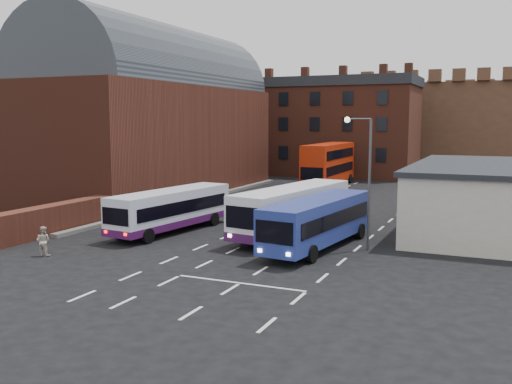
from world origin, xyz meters
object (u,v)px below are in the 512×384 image
at_px(street_lamp, 365,170).
at_px(bus_blue, 318,219).
at_px(bus_white_inbound, 293,207).
at_px(bus_red_double, 329,164).
at_px(bus_white_outbound, 171,207).
at_px(pedestrian_beige, 43,241).

bearing_deg(street_lamp, bus_blue, -166.82).
relative_size(bus_white_inbound, bus_red_double, 0.98).
bearing_deg(bus_white_outbound, street_lamp, 6.46).
height_order(bus_blue, pedestrian_beige, bus_blue).
distance_m(bus_white_inbound, bus_blue, 3.66).
bearing_deg(pedestrian_beige, bus_blue, -161.04).
xyz_separation_m(bus_blue, bus_red_double, (-7.87, 28.32, 0.79)).
height_order(street_lamp, pedestrian_beige, street_lamp).
bearing_deg(bus_red_double, bus_white_inbound, 101.93).
distance_m(bus_white_outbound, bus_red_double, 27.70).
height_order(bus_white_outbound, pedestrian_beige, bus_white_outbound).
bearing_deg(bus_white_outbound, bus_red_double, 93.09).
height_order(bus_white_outbound, bus_white_inbound, bus_white_inbound).
height_order(bus_white_inbound, pedestrian_beige, bus_white_inbound).
bearing_deg(bus_white_inbound, street_lamp, 164.96).
xyz_separation_m(bus_white_inbound, bus_blue, (2.47, -2.69, -0.14)).
distance_m(bus_white_outbound, bus_white_inbound, 7.64).
bearing_deg(bus_blue, pedestrian_beige, 37.85).
distance_m(bus_white_outbound, pedestrian_beige, 8.60).
relative_size(bus_white_outbound, bus_blue, 0.97).
height_order(bus_white_inbound, street_lamp, street_lamp).
distance_m(street_lamp, pedestrian_beige, 17.20).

